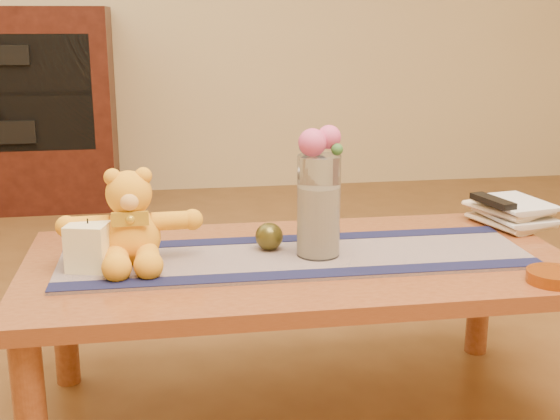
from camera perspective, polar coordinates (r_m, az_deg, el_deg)
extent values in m
plane|color=brown|center=(2.09, 1.41, -15.53)|extent=(5.50, 5.50, 0.00)
cube|color=brown|center=(1.90, 1.49, -4.30)|extent=(1.40, 0.70, 0.04)
cylinder|color=brown|center=(2.25, -16.42, -8.01)|extent=(0.07, 0.07, 0.41)
cylinder|color=brown|center=(2.43, 15.23, -6.14)|extent=(0.07, 0.07, 0.41)
cube|color=#192147|center=(1.89, 1.29, -3.65)|extent=(1.20, 0.36, 0.01)
cube|color=#111435|center=(1.76, 2.11, -4.98)|extent=(1.20, 0.07, 0.00)
cube|color=#111435|center=(2.03, 0.58, -2.22)|extent=(1.20, 0.07, 0.00)
cube|color=#FAF0B8|center=(1.84, -14.59, -2.73)|extent=(0.12, 0.12, 0.11)
cylinder|color=black|center=(1.82, -14.71, -0.83)|extent=(0.00, 0.00, 0.01)
cylinder|color=silver|center=(1.86, 3.01, 0.30)|extent=(0.11, 0.11, 0.26)
cylinder|color=beige|center=(1.87, 3.00, -0.85)|extent=(0.09, 0.09, 0.18)
sphere|color=#CB477D|center=(1.81, 2.53, 5.25)|extent=(0.07, 0.07, 0.07)
sphere|color=#CB477D|center=(1.83, 3.82, 5.67)|extent=(0.06, 0.06, 0.06)
sphere|color=#546DB6|center=(1.86, 3.16, 5.29)|extent=(0.04, 0.04, 0.04)
sphere|color=#546DB6|center=(1.84, 2.03, 4.94)|extent=(0.04, 0.04, 0.04)
sphere|color=#33662D|center=(1.82, 4.45, 4.71)|extent=(0.03, 0.03, 0.03)
sphere|color=#433E16|center=(1.93, -0.85, -2.05)|extent=(0.09, 0.09, 0.07)
imported|color=beige|center=(2.24, 15.89, -1.11)|extent=(0.22, 0.26, 0.02)
imported|color=beige|center=(2.23, 16.09, -0.65)|extent=(0.19, 0.24, 0.02)
imported|color=beige|center=(2.23, 15.79, -0.17)|extent=(0.23, 0.26, 0.02)
imported|color=beige|center=(2.23, 16.11, 0.30)|extent=(0.20, 0.25, 0.02)
cube|color=black|center=(2.21, 16.18, 0.68)|extent=(0.08, 0.17, 0.02)
cylinder|color=#BF5914|center=(1.84, 20.48, -4.87)|extent=(0.14, 0.14, 0.03)
cube|color=black|center=(4.36, -20.74, 7.30)|extent=(1.20, 0.50, 1.10)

